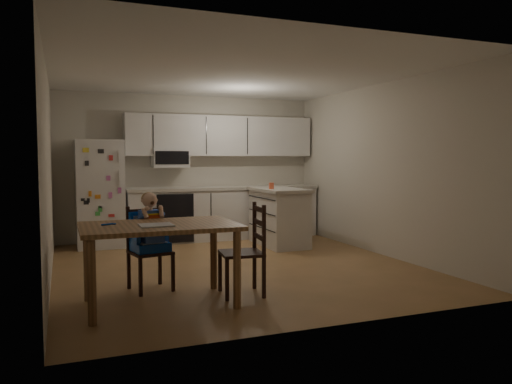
{
  "coord_description": "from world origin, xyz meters",
  "views": [
    {
      "loc": [
        -2.1,
        -6.12,
        1.43
      ],
      "look_at": [
        -0.01,
        -0.75,
        1.03
      ],
      "focal_mm": 35.0,
      "sensor_mm": 36.0,
      "label": 1
    }
  ],
  "objects": [
    {
      "name": "refrigerator",
      "position": [
        -1.55,
        2.15,
        0.85
      ],
      "size": [
        0.72,
        0.7,
        1.7
      ],
      "primitive_type": "cube",
      "color": "silver",
      "rests_on": "ground"
    },
    {
      "name": "chair_side",
      "position": [
        -0.3,
        -1.31,
        0.54
      ],
      "size": [
        0.47,
        0.47,
        0.95
      ],
      "rotation": [
        0.0,
        0.0,
        -1.69
      ],
      "color": "black",
      "rests_on": "ground"
    },
    {
      "name": "kitchen_run",
      "position": [
        0.5,
        2.24,
        0.88
      ],
      "size": [
        3.37,
        0.62,
        2.15
      ],
      "color": "silver",
      "rests_on": "ground"
    },
    {
      "name": "chair_booster",
      "position": [
        -1.25,
        -0.74,
        0.64
      ],
      "size": [
        0.47,
        0.47,
        1.06
      ],
      "rotation": [
        0.0,
        0.0,
        0.21
      ],
      "color": "black",
      "rests_on": "ground"
    },
    {
      "name": "red_cup",
      "position": [
        0.97,
        1.1,
        0.98
      ],
      "size": [
        0.08,
        0.08,
        0.1
      ],
      "primitive_type": "cylinder",
      "color": "#D85632",
      "rests_on": "kitchen_island"
    },
    {
      "name": "napkin",
      "position": [
        -1.29,
        -1.46,
        0.79
      ],
      "size": [
        0.31,
        0.27,
        0.01
      ],
      "primitive_type": "cube",
      "color": "#B9B9BE",
      "rests_on": "dining_table"
    },
    {
      "name": "room",
      "position": [
        0.0,
        0.48,
        1.25
      ],
      "size": [
        4.52,
        5.01,
        2.51
      ],
      "color": "olive",
      "rests_on": "ground"
    },
    {
      "name": "toddler_spoon",
      "position": [
        -1.71,
        -1.25,
        0.8
      ],
      "size": [
        0.12,
        0.06,
        0.02
      ],
      "primitive_type": "cylinder",
      "rotation": [
        0.0,
        1.57,
        0.35
      ],
      "color": "blue",
      "rests_on": "dining_table"
    },
    {
      "name": "kitchen_island",
      "position": [
        1.17,
        1.25,
        0.47
      ],
      "size": [
        0.66,
        1.26,
        0.93
      ],
      "color": "silver",
      "rests_on": "ground"
    },
    {
      "name": "dining_table",
      "position": [
        -1.24,
        -1.35,
        0.68
      ],
      "size": [
        1.47,
        0.95,
        0.79
      ],
      "color": "brown",
      "rests_on": "ground"
    }
  ]
}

